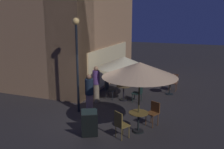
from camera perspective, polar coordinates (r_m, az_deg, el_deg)
name	(u,v)px	position (r m, az deg, el deg)	size (l,w,h in m)	color
ground_plane	(95,119)	(10.16, -3.88, -10.25)	(60.00, 60.00, 0.00)	#262323
cafe_building	(66,15)	(14.58, -10.50, 13.21)	(8.29, 7.43, 8.19)	#9E744F
street_lamp_near_corner	(77,51)	(10.33, -8.06, 5.34)	(0.29, 0.29, 3.99)	black
menu_sandwich_board	(90,124)	(8.63, -5.16, -11.27)	(0.83, 0.79, 0.92)	black
cafe_table_0	(124,90)	(12.18, 2.67, -3.57)	(0.70, 0.70, 0.73)	black
cafe_table_1	(138,118)	(8.98, 6.09, -9.91)	(0.69, 0.69, 0.74)	black
cafe_table_2	(170,85)	(13.42, 13.12, -2.25)	(0.66, 0.66, 0.78)	black
patio_umbrella_0	(124,62)	(11.85, 2.75, 2.86)	(2.49, 2.49, 2.18)	black
patio_umbrella_1	(140,70)	(8.44, 6.38, 1.10)	(2.59, 2.59, 2.54)	black
cafe_chair_0	(109,88)	(12.43, -0.78, -3.05)	(0.44, 0.44, 0.95)	black
cafe_chair_1	(139,92)	(11.94, 6.19, -3.93)	(0.45, 0.45, 0.89)	black
cafe_chair_2	(120,123)	(8.45, 1.91, -11.03)	(0.55, 0.55, 0.97)	brown
cafe_chair_3	(154,111)	(9.59, 9.52, -8.27)	(0.54, 0.54, 0.90)	#593317
cafe_chair_4	(174,81)	(14.19, 13.95, -1.42)	(0.48, 0.48, 0.92)	brown
patron_standing_0	(89,95)	(10.29, -5.20, -4.72)	(0.35, 0.35, 1.74)	#7D6164
patron_standing_1	(96,84)	(11.83, -3.65, -2.24)	(0.33, 0.33, 1.76)	#7F6E56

